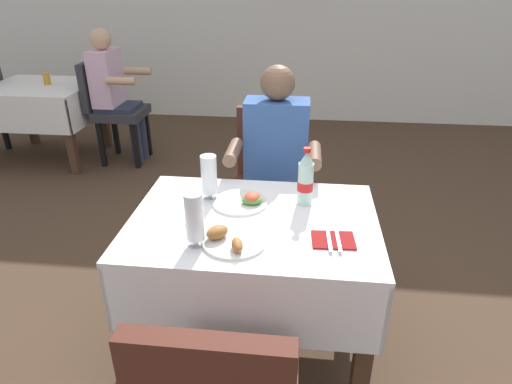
{
  "coord_description": "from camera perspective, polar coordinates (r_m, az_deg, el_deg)",
  "views": [
    {
      "loc": [
        0.17,
        -1.72,
        1.7
      ],
      "look_at": [
        -0.02,
        0.03,
        0.82
      ],
      "focal_mm": 30.83,
      "sensor_mm": 36.0,
      "label": 1
    }
  ],
  "objects": [
    {
      "name": "seated_diner_far",
      "position": [
        2.53,
        2.52,
        3.62
      ],
      "size": [
        0.5,
        0.46,
        1.26
      ],
      "color": "#282D42",
      "rests_on": "ground"
    },
    {
      "name": "background_patron",
      "position": [
        4.43,
        -17.95,
        12.51
      ],
      "size": [
        0.46,
        0.5,
        1.26
      ],
      "color": "#282D42",
      "rests_on": "ground"
    },
    {
      "name": "cola_bottle_primary",
      "position": [
        2.0,
        6.44,
        1.59
      ],
      "size": [
        0.07,
        0.07,
        0.27
      ],
      "color": "silver",
      "rests_on": "main_dining_table"
    },
    {
      "name": "plate_near_camera",
      "position": [
        1.75,
        -3.37,
        -6.13
      ],
      "size": [
        0.26,
        0.26,
        0.06
      ],
      "color": "white",
      "rests_on": "main_dining_table"
    },
    {
      "name": "napkin_cutlery_set",
      "position": [
        1.79,
        9.99,
        -6.13
      ],
      "size": [
        0.18,
        0.19,
        0.01
      ],
      "color": "maroon",
      "rests_on": "main_dining_table"
    },
    {
      "name": "ground_plane",
      "position": [
        2.43,
        0.53,
        -17.85
      ],
      "size": [
        11.0,
        11.0,
        0.0
      ],
      "primitive_type": "plane",
      "color": "#473323"
    },
    {
      "name": "chair_far_diner_seat",
      "position": [
        2.7,
        1.6,
        1.49
      ],
      "size": [
        0.44,
        0.5,
        0.97
      ],
      "color": "#4C2319",
      "rests_on": "ground"
    },
    {
      "name": "beer_glass_left",
      "position": [
        1.69,
        -7.99,
        -3.67
      ],
      "size": [
        0.07,
        0.07,
        0.23
      ],
      "color": "white",
      "rests_on": "main_dining_table"
    },
    {
      "name": "main_dining_table",
      "position": [
        2.01,
        -0.32,
        -7.86
      ],
      "size": [
        1.08,
        0.78,
        0.74
      ],
      "color": "white",
      "rests_on": "ground"
    },
    {
      "name": "beer_glass_middle",
      "position": [
        2.05,
        -6.1,
        1.91
      ],
      "size": [
        0.07,
        0.07,
        0.22
      ],
      "color": "white",
      "rests_on": "main_dining_table"
    },
    {
      "name": "background_table_tumbler",
      "position": [
        4.75,
        -25.52,
        13.13
      ],
      "size": [
        0.06,
        0.06,
        0.11
      ],
      "primitive_type": "cylinder",
      "color": "#C68928",
      "rests_on": "background_dining_table"
    },
    {
      "name": "plate_far_diner",
      "position": [
        2.03,
        -1.46,
        -1.15
      ],
      "size": [
        0.26,
        0.26,
        0.06
      ],
      "color": "white",
      "rests_on": "main_dining_table"
    },
    {
      "name": "background_dining_table",
      "position": [
        4.81,
        -25.89,
        10.28
      ],
      "size": [
        0.96,
        0.85,
        0.74
      ],
      "color": "white",
      "rests_on": "ground"
    },
    {
      "name": "background_chair_right",
      "position": [
        4.49,
        -18.25,
        10.56
      ],
      "size": [
        0.5,
        0.44,
        0.97
      ],
      "color": "#2D2D33",
      "rests_on": "ground"
    }
  ]
}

